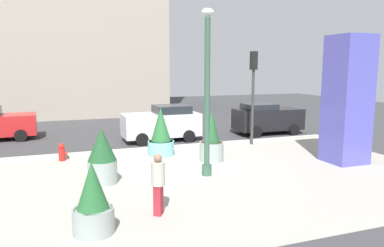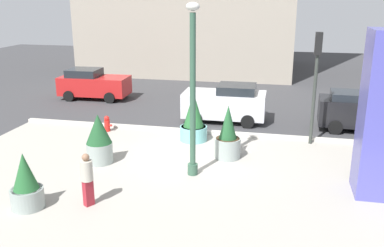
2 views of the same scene
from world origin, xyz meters
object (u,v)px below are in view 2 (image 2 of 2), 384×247
(car_far_lane, at_px, (226,103))
(pedestrian_by_curb, at_px, (87,177))
(potted_plant_near_right, at_px, (99,139))
(lamp_post, at_px, (193,96))
(potted_plant_curbside, at_px, (228,137))
(potted_plant_by_pillar, at_px, (26,185))
(car_intersection, at_px, (93,84))
(potted_plant_mid_plaza, at_px, (194,120))
(fire_hydrant, at_px, (107,124))
(traffic_light_far_side, at_px, (316,70))
(car_passing_lane, at_px, (362,111))

(car_far_lane, distance_m, pedestrian_by_curb, 10.12)
(car_far_lane, bearing_deg, potted_plant_near_right, -120.60)
(lamp_post, xyz_separation_m, potted_plant_curbside, (0.98, 1.86, -2.01))
(potted_plant_near_right, bearing_deg, potted_plant_by_pillar, -99.37)
(lamp_post, xyz_separation_m, car_intersection, (-8.34, 9.94, -1.96))
(lamp_post, bearing_deg, potted_plant_curbside, 62.35)
(potted_plant_by_pillar, bearing_deg, pedestrian_by_curb, 17.16)
(lamp_post, height_order, potted_plant_mid_plaza, lamp_post)
(potted_plant_curbside, bearing_deg, fire_hydrant, 160.21)
(potted_plant_curbside, xyz_separation_m, potted_plant_near_right, (-4.63, -1.54, 0.09))
(potted_plant_mid_plaza, height_order, car_far_lane, potted_plant_mid_plaza)
(traffic_light_far_side, bearing_deg, car_far_lane, 147.43)
(potted_plant_curbside, distance_m, potted_plant_mid_plaza, 2.44)
(potted_plant_near_right, relative_size, potted_plant_mid_plaza, 0.88)
(potted_plant_mid_plaza, relative_size, car_far_lane, 0.53)
(potted_plant_near_right, xyz_separation_m, pedestrian_by_curb, (1.08, -3.24, -0.02))
(fire_hydrant, xyz_separation_m, car_passing_lane, (11.49, 2.69, 0.56))
(car_passing_lane, bearing_deg, potted_plant_curbside, -139.28)
(fire_hydrant, bearing_deg, potted_plant_curbside, -19.79)
(potted_plant_by_pillar, height_order, car_far_lane, car_far_lane)
(potted_plant_by_pillar, bearing_deg, potted_plant_curbside, 45.33)
(car_far_lane, bearing_deg, car_passing_lane, -1.28)
(potted_plant_by_pillar, bearing_deg, car_passing_lane, 43.04)
(car_intersection, bearing_deg, fire_hydrant, -60.17)
(potted_plant_curbside, height_order, car_intersection, potted_plant_curbside)
(potted_plant_by_pillar, distance_m, potted_plant_mid_plaza, 7.87)
(car_far_lane, height_order, car_intersection, car_far_lane)
(potted_plant_mid_plaza, xyz_separation_m, traffic_light_far_side, (4.96, 0.66, 2.21))
(potted_plant_by_pillar, height_order, traffic_light_far_side, traffic_light_far_side)
(car_intersection, height_order, pedestrian_by_curb, car_intersection)
(lamp_post, height_order, potted_plant_by_pillar, lamp_post)
(potted_plant_mid_plaza, bearing_deg, potted_plant_by_pillar, -116.64)
(lamp_post, relative_size, potted_plant_curbside, 2.80)
(potted_plant_mid_plaza, height_order, car_intersection, potted_plant_mid_plaza)
(lamp_post, height_order, traffic_light_far_side, lamp_post)
(traffic_light_far_side, bearing_deg, car_passing_lane, 45.85)
(fire_hydrant, bearing_deg, car_intersection, 119.83)
(car_far_lane, bearing_deg, lamp_post, -91.62)
(potted_plant_near_right, distance_m, pedestrian_by_curb, 3.42)
(lamp_post, relative_size, traffic_light_far_side, 1.26)
(potted_plant_by_pillar, height_order, pedestrian_by_curb, potted_plant_by_pillar)
(potted_plant_curbside, xyz_separation_m, potted_plant_mid_plaza, (-1.72, 1.73, 0.09))
(potted_plant_curbside, xyz_separation_m, potted_plant_by_pillar, (-5.25, -5.31, -0.10))
(potted_plant_by_pillar, distance_m, pedestrian_by_curb, 1.79)
(lamp_post, distance_m, fire_hydrant, 6.81)
(potted_plant_curbside, bearing_deg, pedestrian_by_curb, -126.54)
(potted_plant_near_right, distance_m, traffic_light_far_side, 9.06)
(potted_plant_curbside, relative_size, car_far_lane, 0.52)
(potted_plant_near_right, bearing_deg, car_passing_lane, 31.88)
(lamp_post, relative_size, potted_plant_near_right, 3.09)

